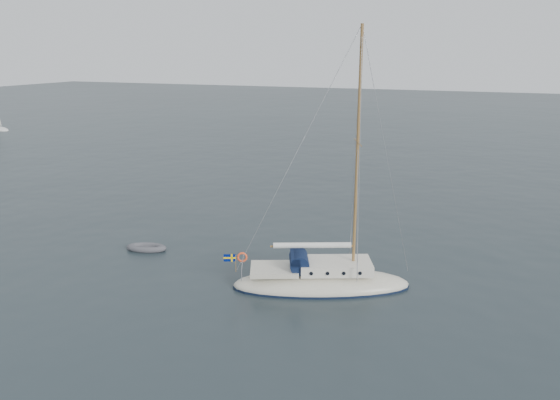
% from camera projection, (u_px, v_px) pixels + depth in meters
% --- Properties ---
extents(ground, '(300.00, 300.00, 0.00)m').
position_uv_depth(ground, '(290.00, 270.00, 30.87)').
color(ground, black).
rests_on(ground, ground).
extents(sailboat, '(9.70, 2.91, 13.82)m').
position_uv_depth(sailboat, '(322.00, 269.00, 28.31)').
color(sailboat, beige).
rests_on(sailboat, ground).
extents(dinghy, '(2.55, 1.15, 0.37)m').
position_uv_depth(dinghy, '(146.00, 248.00, 33.88)').
color(dinghy, '#535359').
rests_on(dinghy, ground).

